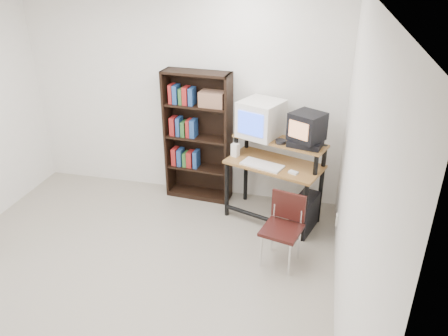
% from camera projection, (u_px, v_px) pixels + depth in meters
% --- Properties ---
extents(floor, '(4.00, 4.00, 0.01)m').
position_uv_depth(floor, '(123.00, 284.00, 4.23)').
color(floor, '#9F9584').
rests_on(floor, ground).
extents(back_wall, '(4.00, 0.01, 2.60)m').
position_uv_depth(back_wall, '(181.00, 95.00, 5.40)').
color(back_wall, white).
rests_on(back_wall, floor).
extents(right_wall, '(0.01, 4.00, 2.60)m').
position_uv_depth(right_wall, '(353.00, 188.00, 3.25)').
color(right_wall, white).
rests_on(right_wall, floor).
extents(computer_desk, '(1.19, 0.86, 0.98)m').
position_uv_depth(computer_desk, '(275.00, 167.00, 5.00)').
color(computer_desk, olive).
rests_on(computer_desk, floor).
extents(crt_monitor, '(0.57, 0.57, 0.41)m').
position_uv_depth(crt_monitor, '(261.00, 119.00, 4.99)').
color(crt_monitor, white).
rests_on(crt_monitor, computer_desk).
extents(vcr, '(0.41, 0.33, 0.08)m').
position_uv_depth(vcr, '(305.00, 143.00, 4.76)').
color(vcr, black).
rests_on(vcr, computer_desk).
extents(crt_tv, '(0.44, 0.43, 0.30)m').
position_uv_depth(crt_tv, '(307.00, 127.00, 4.69)').
color(crt_tv, black).
rests_on(crt_tv, vcr).
extents(cd_spindle, '(0.17, 0.17, 0.05)m').
position_uv_depth(cd_spindle, '(281.00, 142.00, 4.83)').
color(cd_spindle, '#26262B').
rests_on(cd_spindle, computer_desk).
extents(keyboard, '(0.51, 0.35, 0.03)m').
position_uv_depth(keyboard, '(262.00, 166.00, 4.89)').
color(keyboard, white).
rests_on(keyboard, computer_desk).
extents(mousepad, '(0.28, 0.27, 0.01)m').
position_uv_depth(mousepad, '(295.00, 174.00, 4.73)').
color(mousepad, black).
rests_on(mousepad, computer_desk).
extents(mouse, '(0.12, 0.10, 0.03)m').
position_uv_depth(mouse, '(293.00, 173.00, 4.72)').
color(mouse, white).
rests_on(mouse, mousepad).
extents(desk_speaker, '(0.10, 0.10, 0.17)m').
position_uv_depth(desk_speaker, '(235.00, 151.00, 5.10)').
color(desk_speaker, white).
rests_on(desk_speaker, computer_desk).
extents(pc_tower, '(0.32, 0.49, 0.42)m').
position_uv_depth(pc_tower, '(304.00, 214.00, 4.97)').
color(pc_tower, black).
rests_on(pc_tower, floor).
extents(school_chair, '(0.45, 0.45, 0.74)m').
position_uv_depth(school_chair, '(284.00, 223.00, 4.37)').
color(school_chair, black).
rests_on(school_chair, floor).
extents(bookshelf, '(0.84, 0.34, 1.65)m').
position_uv_depth(bookshelf, '(198.00, 135.00, 5.42)').
color(bookshelf, black).
rests_on(bookshelf, floor).
extents(wall_outlet, '(0.02, 0.08, 0.12)m').
position_uv_depth(wall_outlet, '(337.00, 220.00, 4.69)').
color(wall_outlet, beige).
rests_on(wall_outlet, right_wall).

